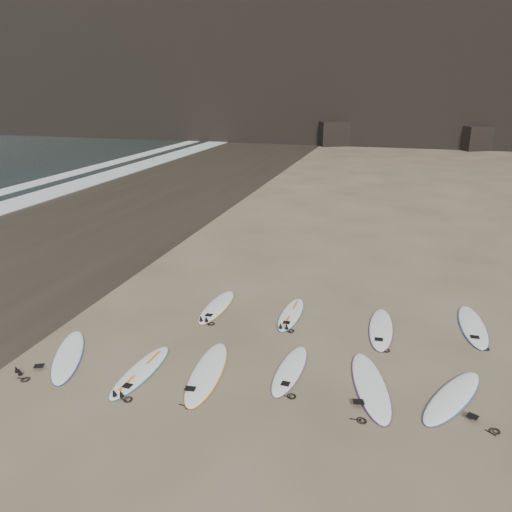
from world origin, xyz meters
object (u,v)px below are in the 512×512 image
Objects in this scene: surfboard_2 at (290,370)px; surfboard_3 at (371,385)px; surfboard_0 at (141,371)px; surfboard_5 at (217,306)px; surfboard_4 at (453,397)px; surfboard_8 at (473,326)px; surfboard_1 at (207,372)px; surfboard_11 at (68,355)px; surfboard_7 at (381,328)px; surfboard_6 at (291,314)px.

surfboard_2 is 0.83× the size of surfboard_3.
surfboard_5 is at bearing 86.01° from surfboard_0.
surfboard_8 is at bearing 103.99° from surfboard_4.
surfboard_8 is at bearing 27.94° from surfboard_1.
surfboard_0 is 0.98× the size of surfboard_5.
surfboard_0 is at bearing -146.00° from surfboard_4.
surfboard_4 is 8.69m from surfboard_11.
surfboard_8 reaches higher than surfboard_4.
surfboard_7 is 0.95× the size of surfboard_8.
surfboard_4 reaches higher than surfboard_0.
surfboard_7 is at bearing -4.12° from surfboard_6.
surfboard_1 is 3.59m from surfboard_3.
surfboard_5 is at bearing -176.96° from surfboard_8.
surfboard_11 is (-1.99, 0.12, 0.00)m from surfboard_0.
surfboard_0 is 3.74m from surfboard_5.
surfboard_2 is 1.00× the size of surfboard_6.
surfboard_4 is 5.00m from surfboard_6.
surfboard_3 is 1.04× the size of surfboard_8.
surfboard_3 is 1.09× the size of surfboard_7.
surfboard_0 reaches higher than surfboard_2.
surfboard_2 is 0.88× the size of surfboard_11.
surfboard_2 is at bearing 13.33° from surfboard_1.
surfboard_2 and surfboard_6 have the same top height.
surfboard_0 is 4.63m from surfboard_6.
surfboard_7 is at bearing -0.18° from surfboard_11.
surfboard_3 is at bearing -93.68° from surfboard_7.
surfboard_3 reaches higher than surfboard_6.
surfboard_2 is at bearing 19.82° from surfboard_0.
surfboard_4 is 0.98× the size of surfboard_11.
surfboard_3 reaches higher than surfboard_5.
surfboard_0 is at bearing -146.57° from surfboard_7.
surfboard_11 is (-7.08, -3.48, 0.00)m from surfboard_7.
surfboard_8 is (4.23, 3.45, 0.01)m from surfboard_2.
surfboard_5 is (-2.77, 2.73, 0.00)m from surfboard_2.
surfboard_4 reaches higher than surfboard_5.
surfboard_1 is at bearing -148.60° from surfboard_8.
surfboard_8 is (5.99, 4.08, -0.00)m from surfboard_1.
surfboard_11 is at bearing 179.26° from surfboard_0.
surfboard_1 is 3.50m from surfboard_5.
surfboard_11 is at bearing -155.67° from surfboard_7.
surfboard_0 is 1.50m from surfboard_1.
surfboard_6 is 0.90× the size of surfboard_7.
surfboard_5 is 4.33m from surfboard_11.
surfboard_2 is (1.76, 0.63, -0.01)m from surfboard_1.
surfboard_3 is 1.66m from surfboard_4.
surfboard_2 is at bearing -16.97° from surfboard_11.
surfboard_5 is (-1.01, 3.36, -0.01)m from surfboard_1.
surfboard_7 is 0.97× the size of surfboard_11.
surfboard_0 is at bearing -172.58° from surfboard_1.
surfboard_1 is 3.45m from surfboard_11.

